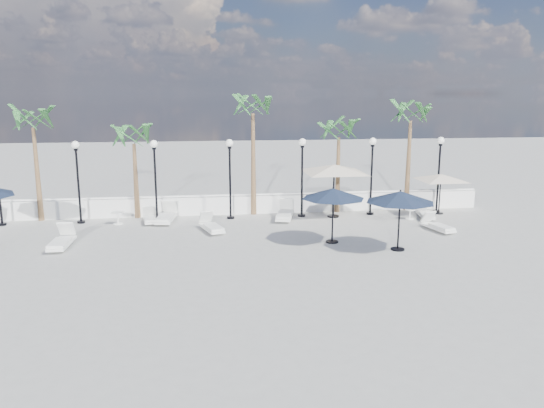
{
  "coord_description": "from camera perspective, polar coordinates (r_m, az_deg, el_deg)",
  "views": [
    {
      "loc": [
        -1.3,
        -18.58,
        5.94
      ],
      "look_at": [
        1.5,
        2.52,
        1.5
      ],
      "focal_mm": 35.0,
      "sensor_mm": 36.0,
      "label": 1
    }
  ],
  "objects": [
    {
      "name": "parasol_navy_right",
      "position": [
        20.71,
        13.62,
        0.72
      ],
      "size": [
        2.65,
        2.65,
        2.37
      ],
      "color": "black",
      "rests_on": "ground"
    },
    {
      "name": "parasol_cream_sq_a",
      "position": [
        25.79,
        6.72,
        4.21
      ],
      "size": [
        5.67,
        5.67,
        2.78
      ],
      "color": "black",
      "rests_on": "ground"
    },
    {
      "name": "palm_2",
      "position": [
        26.01,
        -2.07,
        9.96
      ],
      "size": [
        2.6,
        2.6,
        6.1
      ],
      "color": "brown",
      "rests_on": "ground"
    },
    {
      "name": "lounger_3",
      "position": [
        25.58,
        -13.04,
        -1.48
      ],
      "size": [
        0.8,
        1.71,
        0.62
      ],
      "rotation": [
        0.0,
        0.0,
        0.16
      ],
      "color": "silver",
      "rests_on": "ground"
    },
    {
      "name": "lounger_6",
      "position": [
        24.53,
        17.41,
        -2.24
      ],
      "size": [
        0.98,
        1.87,
        0.67
      ],
      "rotation": [
        0.0,
        0.0,
        0.24
      ],
      "color": "silver",
      "rests_on": "ground"
    },
    {
      "name": "parasol_navy_mid",
      "position": [
        21.32,
        6.6,
        1.09
      ],
      "size": [
        2.56,
        2.56,
        2.29
      ],
      "color": "black",
      "rests_on": "ground"
    },
    {
      "name": "balustrade",
      "position": [
        26.68,
        -4.6,
        -0.09
      ],
      "size": [
        26.0,
        0.3,
        1.01
      ],
      "color": "silver",
      "rests_on": "ground"
    },
    {
      "name": "palm_0",
      "position": [
        27.04,
        -24.33,
        7.77
      ],
      "size": [
        2.6,
        2.6,
        5.5
      ],
      "color": "brown",
      "rests_on": "ground"
    },
    {
      "name": "palm_3",
      "position": [
        26.83,
        7.21,
        7.44
      ],
      "size": [
        2.6,
        2.6,
        4.9
      ],
      "color": "brown",
      "rests_on": "ground"
    },
    {
      "name": "side_table_1",
      "position": [
        25.57,
        -16.26,
        -1.35
      ],
      "size": [
        0.58,
        0.58,
        0.56
      ],
      "color": "silver",
      "rests_on": "ground"
    },
    {
      "name": "lounger_4",
      "position": [
        25.5,
        -11.29,
        -1.3
      ],
      "size": [
        0.96,
        2.22,
        0.81
      ],
      "rotation": [
        0.0,
        0.0,
        -0.13
      ],
      "color": "silver",
      "rests_on": "ground"
    },
    {
      "name": "lounger_7",
      "position": [
        26.91,
        16.16,
        -0.96
      ],
      "size": [
        0.88,
        1.84,
        0.66
      ],
      "rotation": [
        0.0,
        0.0,
        -0.18
      ],
      "color": "silver",
      "rests_on": "ground"
    },
    {
      "name": "lamppost_4",
      "position": [
        25.77,
        3.26,
        4.07
      ],
      "size": [
        0.36,
        0.36,
        3.84
      ],
      "color": "black",
      "rests_on": "ground"
    },
    {
      "name": "lounger_1",
      "position": [
        22.47,
        -21.69,
        -3.72
      ],
      "size": [
        0.71,
        2.06,
        0.77
      ],
      "rotation": [
        0.0,
        0.0,
        -0.02
      ],
      "color": "silver",
      "rests_on": "ground"
    },
    {
      "name": "side_table_2",
      "position": [
        26.38,
        14.62,
        -0.97
      ],
      "size": [
        0.5,
        0.5,
        0.48
      ],
      "color": "silver",
      "rests_on": "ground"
    },
    {
      "name": "palm_4",
      "position": [
        27.95,
        14.7,
        8.92
      ],
      "size": [
        2.6,
        2.6,
        5.7
      ],
      "color": "brown",
      "rests_on": "ground"
    },
    {
      "name": "lamppost_1",
      "position": [
        25.95,
        -20.21,
        3.42
      ],
      "size": [
        0.36,
        0.36,
        3.84
      ],
      "color": "black",
      "rests_on": "ground"
    },
    {
      "name": "palm_1",
      "position": [
        26.17,
        -14.65,
        6.61
      ],
      "size": [
        2.6,
        2.6,
        4.7
      ],
      "color": "brown",
      "rests_on": "ground"
    },
    {
      "name": "lounger_2",
      "position": [
        23.44,
        -6.53,
        -2.37
      ],
      "size": [
        1.15,
        2.0,
        0.71
      ],
      "rotation": [
        0.0,
        0.0,
        0.3
      ],
      "color": "silver",
      "rests_on": "ground"
    },
    {
      "name": "lamppost_6",
      "position": [
        27.93,
        17.55,
        4.14
      ],
      "size": [
        0.36,
        0.36,
        3.84
      ],
      "color": "black",
      "rests_on": "ground"
    },
    {
      "name": "lamppost_3",
      "position": [
        25.35,
        -4.56,
        3.93
      ],
      "size": [
        0.36,
        0.36,
        3.84
      ],
      "color": "black",
      "rests_on": "ground"
    },
    {
      "name": "lamppost_5",
      "position": [
        26.64,
        10.69,
        4.14
      ],
      "size": [
        0.36,
        0.36,
        3.84
      ],
      "color": "black",
      "rests_on": "ground"
    },
    {
      "name": "lounger_5",
      "position": [
        25.55,
        1.39,
        -1.04
      ],
      "size": [
        1.2,
        2.26,
        0.81
      ],
      "rotation": [
        0.0,
        0.0,
        -0.25
      ],
      "color": "silver",
      "rests_on": "ground"
    },
    {
      "name": "ground",
      "position": [
        19.55,
        -3.4,
        -5.93
      ],
      "size": [
        100.0,
        100.0,
        0.0
      ],
      "primitive_type": "plane",
      "color": "gray",
      "rests_on": "ground"
    },
    {
      "name": "lamppost_2",
      "position": [
        25.41,
        -12.48,
        3.7
      ],
      "size": [
        0.36,
        0.36,
        3.84
      ],
      "color": "black",
      "rests_on": "ground"
    },
    {
      "name": "parasol_cream_sq_b",
      "position": [
        27.72,
        17.73,
        3.05
      ],
      "size": [
        4.32,
        4.32,
        2.16
      ],
      "color": "black",
      "rests_on": "ground"
    }
  ]
}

